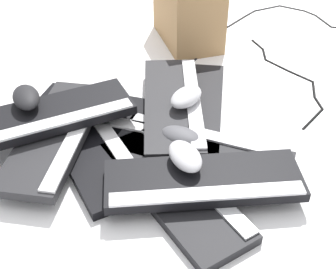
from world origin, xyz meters
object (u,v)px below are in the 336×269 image
(keyboard_6, at_px, (173,104))
(mouse_4, at_px, (116,105))
(keyboard_7, at_px, (46,116))
(mouse_0, at_px, (186,97))
(keyboard_0, at_px, (202,152))
(keyboard_2, at_px, (112,113))
(keyboard_3, at_px, (91,148))
(mouse_2, at_px, (26,97))
(keyboard_8, at_px, (204,181))
(cardboard_box, at_px, (188,11))
(keyboard_1, at_px, (193,107))
(keyboard_4, at_px, (174,189))
(mouse_3, at_px, (185,156))
(mouse_1, at_px, (182,137))
(keyboard_5, at_px, (57,134))
(mouse_5, at_px, (114,101))

(keyboard_6, bearing_deg, mouse_4, -147.73)
(keyboard_7, height_order, mouse_0, mouse_0)
(keyboard_0, bearing_deg, keyboard_2, 172.16)
(keyboard_3, distance_m, mouse_2, 0.21)
(keyboard_8, distance_m, cardboard_box, 0.76)
(keyboard_1, xyz_separation_m, keyboard_2, (-0.19, -0.13, 0.00))
(keyboard_0, relative_size, keyboard_4, 0.99)
(mouse_2, bearing_deg, keyboard_6, -102.88)
(keyboard_0, xyz_separation_m, keyboard_6, (-0.14, 0.12, 0.03))
(mouse_3, bearing_deg, mouse_4, 12.74)
(keyboard_0, height_order, keyboard_3, same)
(keyboard_3, height_order, mouse_2, mouse_2)
(mouse_1, bearing_deg, mouse_0, 112.97)
(keyboard_0, xyz_separation_m, mouse_3, (-0.00, -0.10, 0.07))
(keyboard_4, bearing_deg, mouse_1, 108.72)
(keyboard_7, bearing_deg, mouse_3, 2.08)
(cardboard_box, bearing_deg, keyboard_7, -97.57)
(keyboard_5, bearing_deg, keyboard_2, 73.70)
(keyboard_1, xyz_separation_m, mouse_3, (0.10, -0.27, 0.07))
(keyboard_1, xyz_separation_m, keyboard_3, (-0.16, -0.28, 0.00))
(mouse_4, height_order, mouse_5, same)
(keyboard_5, bearing_deg, mouse_2, 166.67)
(keyboard_7, distance_m, mouse_5, 0.19)
(mouse_1, bearing_deg, keyboard_6, 126.47)
(mouse_0, xyz_separation_m, mouse_4, (-0.17, -0.08, -0.03))
(mouse_3, bearing_deg, cardboard_box, -26.28)
(keyboard_8, height_order, mouse_0, mouse_0)
(keyboard_7, height_order, mouse_4, keyboard_7)
(mouse_4, bearing_deg, keyboard_1, 102.73)
(cardboard_box, bearing_deg, keyboard_6, -70.07)
(keyboard_3, distance_m, keyboard_4, 0.25)
(keyboard_5, relative_size, cardboard_box, 1.67)
(mouse_0, bearing_deg, mouse_4, -56.32)
(keyboard_0, distance_m, keyboard_7, 0.40)
(keyboard_5, xyz_separation_m, keyboard_8, (0.40, 0.01, 0.00))
(keyboard_5, height_order, keyboard_7, keyboard_7)
(mouse_1, height_order, mouse_4, same)
(keyboard_1, xyz_separation_m, mouse_5, (-0.19, -0.12, 0.04))
(mouse_2, relative_size, mouse_4, 1.00)
(mouse_2, height_order, cardboard_box, cardboard_box)
(keyboard_5, bearing_deg, keyboard_4, -2.07)
(mouse_5, height_order, cardboard_box, cardboard_box)
(keyboard_7, distance_m, mouse_3, 0.38)
(mouse_3, bearing_deg, keyboard_0, -51.01)
(keyboard_0, xyz_separation_m, mouse_1, (-0.05, -0.01, 0.04))
(keyboard_6, height_order, keyboard_7, keyboard_7)
(keyboard_0, relative_size, mouse_2, 4.11)
(keyboard_7, height_order, mouse_3, mouse_3)
(keyboard_6, distance_m, mouse_4, 0.16)
(keyboard_3, relative_size, mouse_5, 4.05)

